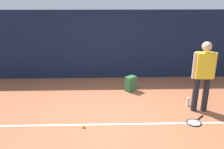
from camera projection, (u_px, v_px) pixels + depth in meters
The scene contains 8 objects.
ground_plane at pixel (113, 123), 5.11m from camera, with size 12.00×12.00×0.00m, color #9E5638.
back_fence at pixel (110, 45), 7.57m from camera, with size 10.00×0.10×2.23m, color #141E38.
court_line at pixel (113, 124), 5.07m from camera, with size 9.00×0.05×0.00m, color white.
tennis_player at pixel (203, 73), 5.36m from camera, with size 0.53×0.25×1.70m.
tennis_racket at pixel (194, 122), 5.13m from camera, with size 0.56×0.55×0.03m.
backpack at pixel (130, 84), 6.77m from camera, with size 0.38×0.38×0.44m.
tennis_ball_near_player at pixel (84, 126), 4.93m from camera, with size 0.07×0.07×0.07m, color #CCE033.
water_bottle at pixel (188, 102), 5.88m from camera, with size 0.07×0.07×0.22m, color white.
Camera 1 is at (-0.14, -4.47, 2.69)m, focal length 37.23 mm.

